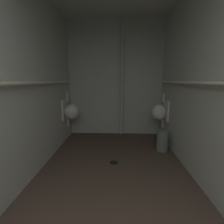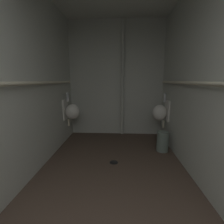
% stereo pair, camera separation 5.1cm
% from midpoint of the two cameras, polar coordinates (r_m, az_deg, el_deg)
% --- Properties ---
extents(floor, '(2.37, 4.18, 0.08)m').
position_cam_midpoint_polar(floor, '(2.33, 0.56, -25.21)').
color(floor, '#47382D').
rests_on(floor, ground).
extents(wall_left, '(0.06, 4.18, 2.73)m').
position_cam_midpoint_polar(wall_left, '(2.24, -30.93, 10.11)').
color(wall_left, beige).
rests_on(wall_left, ground).
extents(wall_right, '(0.06, 4.18, 2.73)m').
position_cam_midpoint_polar(wall_right, '(2.16, 33.50, 9.85)').
color(wall_right, beige).
rests_on(wall_right, ground).
extents(wall_back, '(2.37, 0.06, 2.73)m').
position_cam_midpoint_polar(wall_back, '(3.93, 1.87, 11.58)').
color(wall_back, beige).
rests_on(wall_back, ground).
extents(urinal_left_mid, '(0.32, 0.30, 0.76)m').
position_cam_midpoint_polar(urinal_left_mid, '(3.62, -14.02, 0.30)').
color(urinal_left_mid, silver).
extents(urinal_right_mid, '(0.32, 0.30, 0.76)m').
position_cam_midpoint_polar(urinal_right_mid, '(3.57, 17.52, -0.06)').
color(urinal_right_mid, silver).
extents(supply_pipe_left, '(0.06, 3.50, 0.06)m').
position_cam_midpoint_polar(supply_pipe_left, '(2.20, -28.67, 9.01)').
color(supply_pipe_left, beige).
extents(supply_pipe_right, '(0.06, 3.42, 0.06)m').
position_cam_midpoint_polar(supply_pipe_right, '(2.15, 30.73, 8.79)').
color(supply_pipe_right, beige).
extents(standpipe_back_wall, '(0.07, 0.07, 2.68)m').
position_cam_midpoint_polar(standpipe_back_wall, '(3.82, 4.26, 11.56)').
color(standpipe_back_wall, beige).
rests_on(standpipe_back_wall, ground).
extents(floor_drain, '(0.14, 0.14, 0.01)m').
position_cam_midpoint_polar(floor_drain, '(2.77, 1.20, -17.68)').
color(floor_drain, black).
rests_on(floor_drain, ground).
extents(waste_bin, '(0.22, 0.22, 0.38)m').
position_cam_midpoint_polar(waste_bin, '(3.26, 18.22, -10.06)').
color(waste_bin, slate).
rests_on(waste_bin, ground).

